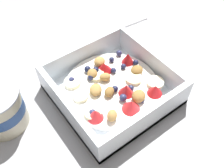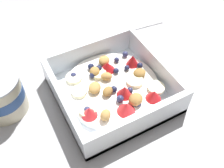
# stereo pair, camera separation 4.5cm
# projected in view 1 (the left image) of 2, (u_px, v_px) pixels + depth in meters

# --- Properties ---
(ground_plane) EXTENTS (2.40, 2.40, 0.00)m
(ground_plane) POSITION_uv_depth(u_px,v_px,m) (110.00, 103.00, 0.46)
(ground_plane) COLOR #9E9EA3
(fruit_bowl) EXTENTS (0.20, 0.20, 0.06)m
(fruit_bowl) POSITION_uv_depth(u_px,v_px,m) (113.00, 88.00, 0.46)
(fruit_bowl) COLOR white
(fruit_bowl) RESTS_ON ground
(spoon) EXTENTS (0.04, 0.17, 0.01)m
(spoon) POSITION_uv_depth(u_px,v_px,m) (104.00, 33.00, 0.59)
(spoon) COLOR silver
(spoon) RESTS_ON ground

